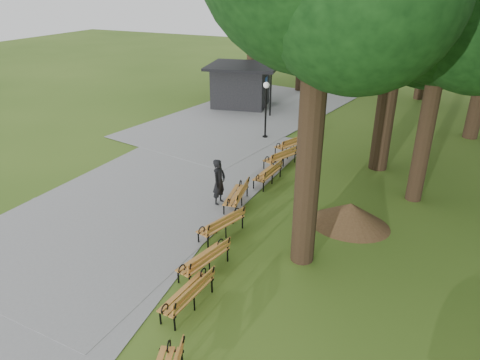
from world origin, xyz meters
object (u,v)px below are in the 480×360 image
at_px(bench_4, 236,195).
at_px(bench_7, 290,144).
at_px(bench_5, 267,173).
at_px(bench_6, 280,157).
at_px(kiosk, 241,85).
at_px(lamp_post, 266,98).
at_px(bench_2, 204,259).
at_px(person, 219,182).
at_px(dirt_mound, 350,214).
at_px(bench_1, 187,294).
at_px(bench_3, 221,224).

xyz_separation_m(bench_4, bench_7, (0.03, 6.11, 0.00)).
bearing_deg(bench_5, bench_6, -170.99).
xyz_separation_m(kiosk, lamp_post, (3.90, -5.30, 0.78)).
height_order(kiosk, bench_2, kiosk).
relative_size(lamp_post, bench_4, 1.58).
bearing_deg(bench_6, bench_4, 18.52).
relative_size(person, bench_7, 0.95).
xyz_separation_m(person, lamp_post, (-1.26, 7.74, 1.27)).
height_order(dirt_mound, bench_1, bench_1).
distance_m(kiosk, bench_2, 18.29).
relative_size(lamp_post, bench_7, 1.58).
xyz_separation_m(person, bench_6, (0.80, 4.41, -0.46)).
relative_size(kiosk, dirt_mound, 1.91).
bearing_deg(bench_3, bench_2, 29.81).
bearing_deg(bench_4, bench_6, 168.34).
bearing_deg(person, bench_6, -7.02).
relative_size(kiosk, bench_3, 2.34).
height_order(person, bench_1, person).
bearing_deg(dirt_mound, kiosk, 128.51).
bearing_deg(bench_7, bench_6, 26.24).
xyz_separation_m(dirt_mound, bench_6, (-4.00, 3.89, 0.03)).
bearing_deg(bench_7, bench_2, 27.11).
bearing_deg(dirt_mound, bench_5, 152.96).
relative_size(person, lamp_post, 0.60).
distance_m(person, bench_7, 6.27).
height_order(lamp_post, bench_4, lamp_post).
distance_m(lamp_post, bench_4, 8.05).
bearing_deg(person, lamp_post, 12.46).
relative_size(person, kiosk, 0.40).
xyz_separation_m(kiosk, bench_2, (6.70, -16.99, -0.95)).
height_order(dirt_mound, bench_2, bench_2).
bearing_deg(bench_3, lamp_post, -149.49).
relative_size(person, bench_3, 0.95).
bearing_deg(bench_4, bench_5, 162.71).
relative_size(dirt_mound, bench_3, 1.23).
relative_size(bench_1, bench_2, 1.00).
bearing_deg(bench_4, bench_7, 170.14).
xyz_separation_m(person, bench_3, (1.09, -1.99, -0.46)).
xyz_separation_m(bench_2, bench_3, (-0.45, 1.97, 0.00)).
bearing_deg(bench_5, lamp_post, -152.98).
height_order(person, bench_5, person).
relative_size(lamp_post, bench_5, 1.58).
bearing_deg(lamp_post, bench_6, -58.28).
distance_m(person, lamp_post, 7.94).
height_order(person, kiosk, kiosk).
height_order(bench_3, bench_5, same).
xyz_separation_m(lamp_post, bench_7, (1.93, -1.52, -1.73)).
bearing_deg(bench_2, bench_4, -154.71).
height_order(kiosk, bench_4, kiosk).
xyz_separation_m(bench_3, bench_5, (-0.13, 4.47, 0.00)).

